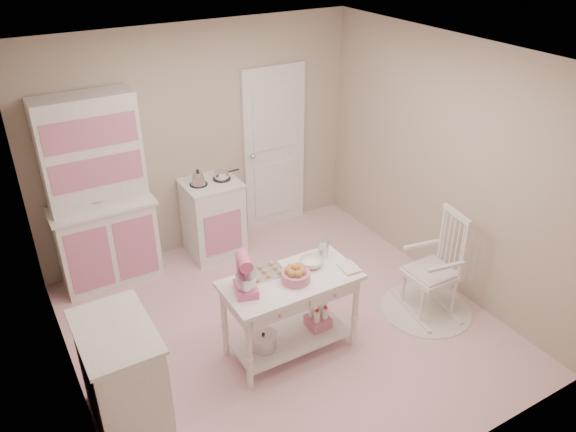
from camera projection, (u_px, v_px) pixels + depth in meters
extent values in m
plane|color=pink|center=(284.00, 327.00, 5.50)|extent=(3.80, 3.80, 0.00)
cube|color=white|center=(283.00, 59.00, 4.25)|extent=(3.80, 3.80, 0.04)
cube|color=#B6AE94|center=(199.00, 141.00, 6.31)|extent=(3.80, 0.04, 2.60)
cube|color=#B6AE94|center=(439.00, 337.00, 3.44)|extent=(3.80, 0.04, 2.60)
cube|color=#B6AE94|center=(55.00, 274.00, 4.03)|extent=(0.04, 3.80, 2.60)
cube|color=#B6AE94|center=(445.00, 165.00, 5.72)|extent=(0.04, 3.80, 2.60)
cube|color=white|center=(274.00, 149.00, 6.84)|extent=(0.82, 0.05, 2.04)
cube|color=white|center=(99.00, 195.00, 5.71)|extent=(1.06, 0.50, 2.08)
cube|color=white|center=(213.00, 218.00, 6.49)|extent=(0.62, 0.57, 0.92)
cube|color=white|center=(123.00, 376.00, 4.29)|extent=(0.54, 0.84, 0.92)
cylinder|color=white|center=(426.00, 309.00, 5.73)|extent=(0.92, 0.92, 0.01)
cube|color=white|center=(432.00, 265.00, 5.47)|extent=(0.60, 0.79, 1.10)
cube|color=white|center=(291.00, 315.00, 5.03)|extent=(1.20, 0.60, 0.80)
cube|color=#E35F99|center=(245.00, 276.00, 4.58)|extent=(0.27, 0.32, 0.34)
cube|color=silver|center=(265.00, 273.00, 4.90)|extent=(0.34, 0.24, 0.02)
cylinder|color=#CC7595|center=(296.00, 277.00, 4.78)|extent=(0.25, 0.25, 0.09)
imported|color=silver|center=(311.00, 263.00, 4.99)|extent=(0.21, 0.21, 0.07)
cylinder|color=silver|center=(323.00, 248.00, 5.11)|extent=(0.10, 0.10, 0.17)
imported|color=silver|center=(341.00, 270.00, 4.94)|extent=(0.17, 0.21, 0.02)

